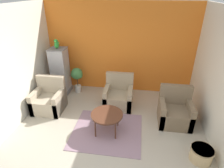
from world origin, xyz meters
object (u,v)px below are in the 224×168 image
object	(u,v)px
armchair_left	(49,100)
coffee_table	(107,115)
birdcage	(60,71)
armchair_right	(175,112)
armchair_middle	(118,96)
wicker_basket	(201,154)
parrot	(57,44)
potted_plant	(77,76)

from	to	relation	value
armchair_left	coffee_table	bearing A→B (deg)	-20.93
armchair_left	birdcage	world-z (taller)	birdcage
armchair_right	birdcage	distance (m)	3.60
armchair_middle	wicker_basket	size ratio (longest dim) A/B	2.10
parrot	armchair_left	bearing A→B (deg)	-87.06
armchair_left	parrot	distance (m)	1.66
birdcage	wicker_basket	distance (m)	4.43
armchair_right	armchair_middle	world-z (taller)	same
armchair_middle	birdcage	world-z (taller)	birdcage
wicker_basket	armchair_right	bearing A→B (deg)	107.32
armchair_middle	potted_plant	bearing A→B (deg)	156.30
birdcage	wicker_basket	xyz separation A→B (m)	(3.76, -2.26, -0.56)
potted_plant	wicker_basket	size ratio (longest dim) A/B	1.88
armchair_right	parrot	bearing A→B (deg)	161.93
parrot	potted_plant	size ratio (longest dim) A/B	0.35
coffee_table	armchair_right	size ratio (longest dim) A/B	0.80
birdcage	potted_plant	xyz separation A→B (m)	(0.51, 0.06, -0.15)
birdcage	armchair_left	bearing A→B (deg)	-87.05
armchair_right	potted_plant	xyz separation A→B (m)	(-2.89, 1.16, 0.27)
coffee_table	birdcage	size ratio (longest dim) A/B	0.51
armchair_left	parrot	xyz separation A→B (m)	(-0.05, 1.05, 1.29)
parrot	potted_plant	world-z (taller)	parrot
armchair_middle	armchair_left	bearing A→B (deg)	-165.49
armchair_left	potted_plant	bearing A→B (deg)	67.53
armchair_right	armchair_middle	bearing A→B (deg)	159.79
coffee_table	armchair_middle	world-z (taller)	armchair_middle
coffee_table	armchair_left	world-z (taller)	armchair_left
coffee_table	armchair_left	distance (m)	1.86
coffee_table	armchair_left	xyz separation A→B (m)	(-1.73, 0.66, -0.16)
potted_plant	wicker_basket	distance (m)	4.01
coffee_table	potted_plant	size ratio (longest dim) A/B	0.89
parrot	wicker_basket	xyz separation A→B (m)	(3.76, -2.27, -1.43)
coffee_table	wicker_basket	distance (m)	2.07
wicker_basket	birdcage	bearing A→B (deg)	148.97
potted_plant	wicker_basket	bearing A→B (deg)	-35.51
coffee_table	wicker_basket	world-z (taller)	coffee_table
armchair_left	armchair_middle	distance (m)	1.93
birdcage	potted_plant	distance (m)	0.54
coffee_table	armchair_right	distance (m)	1.73
coffee_table	armchair_middle	distance (m)	1.17
armchair_middle	potted_plant	distance (m)	1.57
armchair_left	birdcage	distance (m)	1.13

